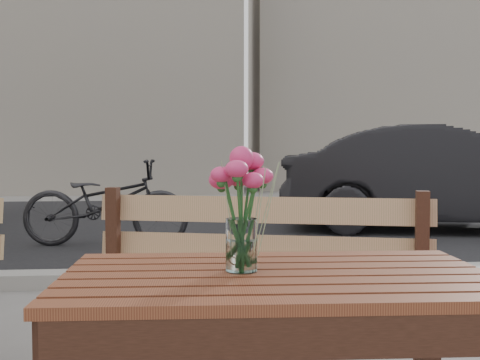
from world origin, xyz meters
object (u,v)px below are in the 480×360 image
Objects in this scene: main_table at (277,316)px; bicycle at (106,203)px; main_vase at (241,194)px; parked_car at (440,178)px.

bicycle reaches higher than main_table.
bicycle is (-1.09, 5.20, -0.48)m from main_vase.
main_vase reaches higher than bicycle.
main_vase is at bearing -163.59° from bicycle.
bicycle is at bearing 113.97° from parked_car.
main_table is 0.66× the size of bicycle.
main_vase is at bearing 163.20° from main_table.
main_table is 0.36m from main_vase.
parked_car is at bearing 62.11° from main_vase.
parked_car reaches higher than main_table.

